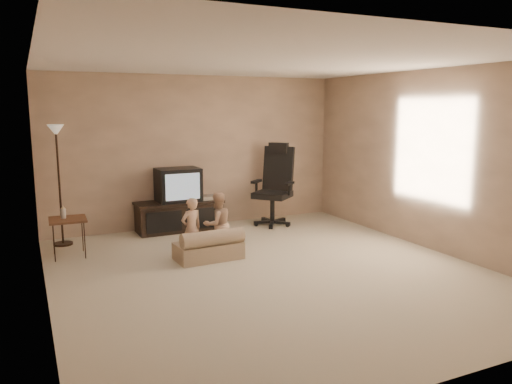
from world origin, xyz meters
The scene contains 9 objects.
floor centered at (0.00, 0.00, 0.00)m, with size 5.50×5.50×0.00m, color beige.
room_shell centered at (0.00, 0.00, 1.52)m, with size 5.50×5.50×5.50m.
tv_stand centered at (-0.39, 2.49, 0.42)m, with size 1.43×0.55×1.02m.
office_chair centered at (1.20, 2.21, 0.50)m, with size 0.90×0.90×1.39m.
side_table centered at (-2.15, 1.72, 0.50)m, with size 0.48×0.48×0.70m.
floor_lamp centered at (-2.19, 2.36, 1.27)m, with size 0.27×0.27×1.74m.
child_sofa centered at (-0.49, 0.77, 0.17)m, with size 0.88×0.53×0.42m.
toddler_left centered at (-0.70, 0.88, 0.41)m, with size 0.30×0.22×0.83m, color tan.
toddler_right centered at (-0.32, 0.92, 0.43)m, with size 0.42×0.23×0.86m, color tan.
Camera 1 is at (-2.62, -5.21, 1.97)m, focal length 35.00 mm.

